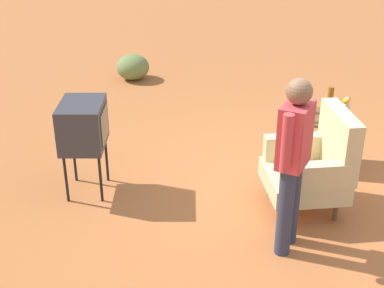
# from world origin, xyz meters

# --- Properties ---
(ground_plane) EXTENTS (60.00, 60.00, 0.00)m
(ground_plane) POSITION_xyz_m (0.00, 0.00, 0.00)
(ground_plane) COLOR #AD6033
(armchair) EXTENTS (0.95, 0.96, 1.06)m
(armchair) POSITION_xyz_m (0.13, 0.17, 0.50)
(armchair) COLOR brown
(armchair) RESTS_ON ground
(side_table) EXTENTS (0.56, 0.56, 0.62)m
(side_table) POSITION_xyz_m (-0.86, 0.31, 0.53)
(side_table) COLOR black
(side_table) RESTS_ON ground
(tv_on_stand) EXTENTS (0.66, 0.53, 1.03)m
(tv_on_stand) POSITION_xyz_m (0.20, -2.21, 0.78)
(tv_on_stand) COLOR black
(tv_on_stand) RESTS_ON ground
(person_standing) EXTENTS (0.55, 0.32, 1.64)m
(person_standing) POSITION_xyz_m (0.86, -0.08, 0.94)
(person_standing) COLOR #2D3347
(person_standing) RESTS_ON ground
(bottle_tall_amber) EXTENTS (0.07, 0.07, 0.30)m
(bottle_tall_amber) POSITION_xyz_m (-1.04, 0.37, 0.77)
(bottle_tall_amber) COLOR brown
(bottle_tall_amber) RESTS_ON side_table
(bottle_short_clear) EXTENTS (0.06, 0.06, 0.20)m
(bottle_short_clear) POSITION_xyz_m (-0.68, 0.10, 0.72)
(bottle_short_clear) COLOR silver
(bottle_short_clear) RESTS_ON side_table
(soda_can_blue) EXTENTS (0.07, 0.07, 0.12)m
(soda_can_blue) POSITION_xyz_m (-0.94, 0.18, 0.68)
(soda_can_blue) COLOR blue
(soda_can_blue) RESTS_ON side_table
(flower_vase) EXTENTS (0.15, 0.10, 0.27)m
(flower_vase) POSITION_xyz_m (-0.82, 0.53, 0.76)
(flower_vase) COLOR silver
(flower_vase) RESTS_ON side_table
(shrub_near) EXTENTS (0.56, 0.56, 0.43)m
(shrub_near) POSITION_xyz_m (-3.49, -2.71, 0.22)
(shrub_near) COLOR olive
(shrub_near) RESTS_ON ground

